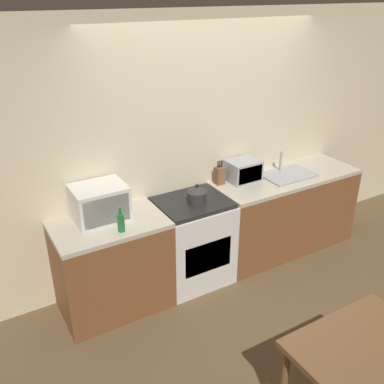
% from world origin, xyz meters
% --- Properties ---
extents(ground_plane, '(16.00, 16.00, 0.00)m').
position_xyz_m(ground_plane, '(0.00, 0.00, 0.00)').
color(ground_plane, brown).
extents(wall_back, '(10.00, 0.06, 2.60)m').
position_xyz_m(wall_back, '(0.00, 1.19, 1.30)').
color(wall_back, beige).
rests_on(wall_back, ground_plane).
extents(counter_left_run, '(0.99, 0.62, 0.90)m').
position_xyz_m(counter_left_run, '(-1.20, 0.85, 0.45)').
color(counter_left_run, brown).
rests_on(counter_left_run, ground_plane).
extents(counter_right_run, '(1.69, 0.62, 0.90)m').
position_xyz_m(counter_right_run, '(0.85, 0.85, 0.45)').
color(counter_right_run, brown).
rests_on(counter_right_run, ground_plane).
extents(stove_range, '(0.70, 0.62, 0.90)m').
position_xyz_m(stove_range, '(-0.35, 0.85, 0.45)').
color(stove_range, silver).
rests_on(stove_range, ground_plane).
extents(kettle, '(0.18, 0.18, 0.19)m').
position_xyz_m(kettle, '(-0.33, 0.80, 0.98)').
color(kettle, '#2D2D2D').
rests_on(kettle, stove_range).
extents(microwave, '(0.46, 0.37, 0.32)m').
position_xyz_m(microwave, '(-1.23, 0.95, 1.06)').
color(microwave, silver).
rests_on(microwave, counter_left_run).
extents(bottle, '(0.06, 0.06, 0.23)m').
position_xyz_m(bottle, '(-1.15, 0.66, 0.99)').
color(bottle, '#1E662D').
rests_on(bottle, counter_left_run).
extents(knife_block, '(0.09, 0.09, 0.25)m').
position_xyz_m(knife_block, '(0.10, 1.05, 1.00)').
color(knife_block, brown).
rests_on(knife_block, counter_right_run).
extents(toaster_oven, '(0.34, 0.27, 0.22)m').
position_xyz_m(toaster_oven, '(0.36, 1.00, 1.01)').
color(toaster_oven, '#999BA0').
rests_on(toaster_oven, counter_right_run).
extents(sink_basin, '(0.56, 0.38, 0.24)m').
position_xyz_m(sink_basin, '(0.86, 0.85, 0.91)').
color(sink_basin, '#999BA0').
rests_on(sink_basin, counter_right_run).
extents(dining_table, '(0.92, 0.69, 0.74)m').
position_xyz_m(dining_table, '(-0.27, -1.18, 0.64)').
color(dining_table, brown).
rests_on(dining_table, ground_plane).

